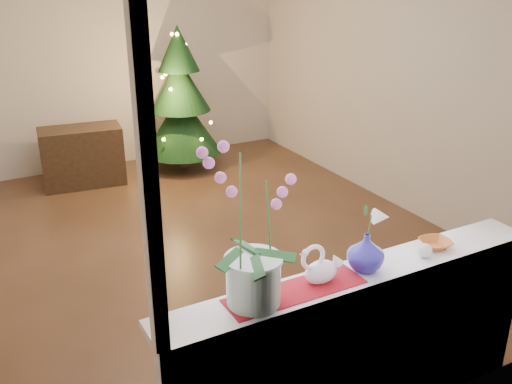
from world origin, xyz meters
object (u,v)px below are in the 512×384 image
at_px(swan, 321,264).
at_px(amber_dish, 436,244).
at_px(blue_vase, 366,250).
at_px(orchid_pot, 253,226).
at_px(paperweight, 425,251).
at_px(side_table, 82,156).
at_px(xmas_tree, 181,99).

height_order(swan, amber_dish, swan).
distance_m(swan, blue_vase, 0.27).
bearing_deg(orchid_pot, blue_vase, 0.12).
bearing_deg(amber_dish, orchid_pot, -179.61).
bearing_deg(paperweight, amber_dish, 22.32).
height_order(orchid_pot, side_table, orchid_pot).
bearing_deg(blue_vase, xmas_tree, 80.67).
xyz_separation_m(blue_vase, amber_dish, (0.49, 0.01, -0.09)).
bearing_deg(amber_dish, side_table, 102.92).
xyz_separation_m(xmas_tree, side_table, (-1.20, -0.01, -0.52)).
bearing_deg(blue_vase, swan, 178.78).
relative_size(blue_vase, side_table, 0.26).
bearing_deg(amber_dish, xmas_tree, 87.09).
distance_m(orchid_pot, swan, 0.47).
xyz_separation_m(amber_dish, side_table, (-0.99, 4.30, -0.61)).
xyz_separation_m(paperweight, amber_dish, (0.13, 0.05, -0.02)).
relative_size(paperweight, amber_dish, 0.54).
height_order(orchid_pot, blue_vase, orchid_pot).
height_order(paperweight, amber_dish, paperweight).
bearing_deg(xmas_tree, swan, -102.73).
distance_m(orchid_pot, blue_vase, 0.70).
relative_size(paperweight, xmas_tree, 0.05).
relative_size(swan, paperweight, 3.09).
xyz_separation_m(swan, paperweight, (0.62, -0.05, -0.06)).
distance_m(blue_vase, xmas_tree, 4.37).
distance_m(amber_dish, side_table, 4.45).
height_order(orchid_pot, xmas_tree, orchid_pot).
distance_m(amber_dish, xmas_tree, 4.31).
bearing_deg(blue_vase, side_table, 96.58).
xyz_separation_m(orchid_pot, blue_vase, (0.64, 0.00, -0.28)).
distance_m(paperweight, side_table, 4.48).
bearing_deg(paperweight, blue_vase, 172.35).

